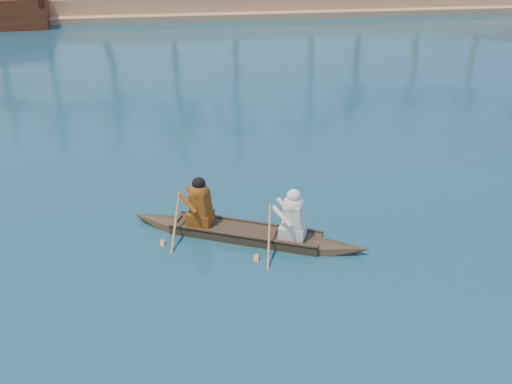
{
  "coord_description": "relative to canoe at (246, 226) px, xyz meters",
  "views": [
    {
      "loc": [
        1.26,
        -14.49,
        6.39
      ],
      "look_at": [
        2.9,
        -3.22,
        0.68
      ],
      "focal_mm": 40.0,
      "sensor_mm": 36.0,
      "label": 1
    }
  ],
  "objects": [
    {
      "name": "canoe",
      "position": [
        0.0,
        0.0,
        0.0
      ],
      "size": [
        5.13,
        2.86,
        1.47
      ],
      "rotation": [
        0.0,
        0.0,
        -0.43
      ],
      "color": "#382E1E",
      "rests_on": "ground"
    },
    {
      "name": "ground",
      "position": [
        -2.56,
        4.0,
        -0.28
      ],
      "size": [
        160.0,
        160.0,
        0.0
      ],
      "primitive_type": "plane",
      "color": "#0C334E",
      "rests_on": "ground"
    }
  ]
}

